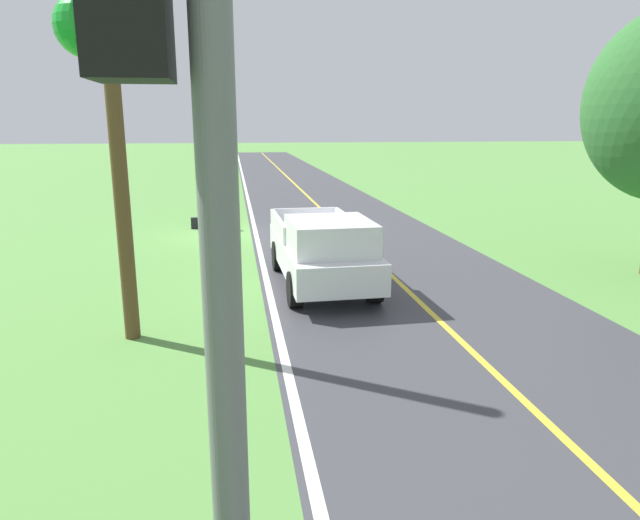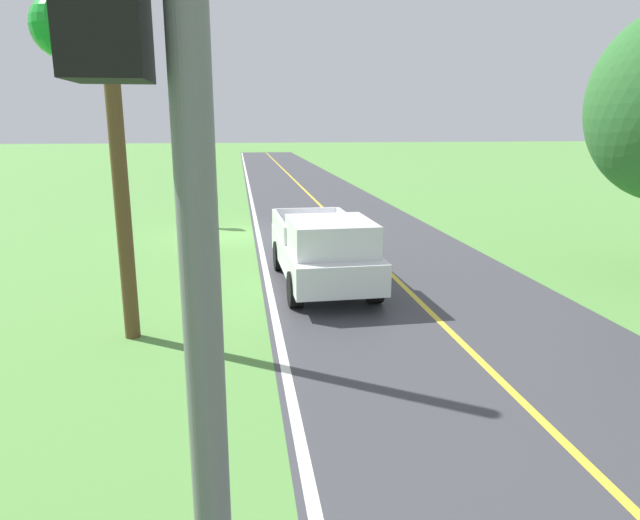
# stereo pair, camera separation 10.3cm
# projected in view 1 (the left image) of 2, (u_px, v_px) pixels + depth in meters

# --- Properties ---
(ground_plane) EXTENTS (200.00, 200.00, 0.00)m
(ground_plane) POSITION_uv_depth(u_px,v_px,m) (232.00, 235.00, 20.61)
(ground_plane) COLOR #568E42
(road_surface) EXTENTS (7.01, 120.00, 0.00)m
(road_surface) POSITION_uv_depth(u_px,v_px,m) (345.00, 231.00, 21.24)
(road_surface) COLOR #3D3D42
(road_surface) RESTS_ON ground
(lane_edge_line) EXTENTS (0.16, 117.60, 0.00)m
(lane_edge_line) POSITION_uv_depth(u_px,v_px,m) (256.00, 234.00, 20.74)
(lane_edge_line) COLOR silver
(lane_edge_line) RESTS_ON ground
(lane_centre_line) EXTENTS (0.14, 117.60, 0.00)m
(lane_centre_line) POSITION_uv_depth(u_px,v_px,m) (345.00, 231.00, 21.23)
(lane_centre_line) COLOR gold
(lane_centre_line) RESTS_ON ground
(hitchhiker_walking) EXTENTS (0.62, 0.51, 1.75)m
(hitchhiker_walking) POSITION_uv_depth(u_px,v_px,m) (207.00, 203.00, 21.73)
(hitchhiker_walking) COLOR navy
(hitchhiker_walking) RESTS_ON ground
(suitcase_carried) EXTENTS (0.47, 0.22, 0.43)m
(suitcase_carried) POSITION_uv_depth(u_px,v_px,m) (197.00, 223.00, 21.75)
(suitcase_carried) COLOR black
(suitcase_carried) RESTS_ON ground
(pickup_truck_passing) EXTENTS (2.22, 5.46, 1.82)m
(pickup_truck_passing) POSITION_uv_depth(u_px,v_px,m) (323.00, 249.00, 13.82)
(pickup_truck_passing) COLOR silver
(pickup_truck_passing) RESTS_ON ground
(traffic_light_mast) EXTENTS (0.61, 0.32, 5.20)m
(traffic_light_mast) POSITION_uv_depth(u_px,v_px,m) (179.00, 231.00, 2.15)
(traffic_light_mast) COLOR slate
(traffic_light_mast) RESTS_ON ground
(utility_pole_roadside) EXTENTS (0.28, 0.28, 7.37)m
(utility_pole_roadside) POSITION_uv_depth(u_px,v_px,m) (117.00, 139.00, 9.86)
(utility_pole_roadside) COLOR brown
(utility_pole_roadside) RESTS_ON ground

